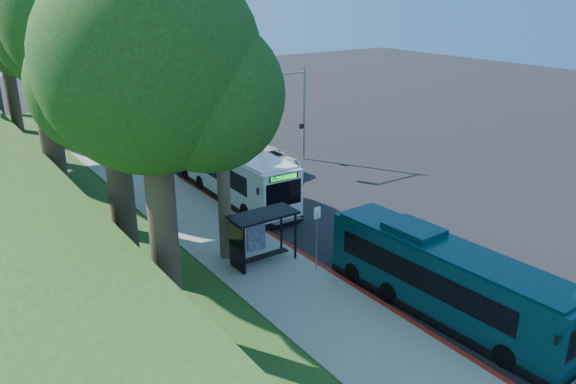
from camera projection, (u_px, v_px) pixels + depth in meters
ground at (338, 212)px, 32.77m from camera, size 140.00×140.00×0.00m
sidewalk at (228, 242)px, 28.86m from camera, size 4.50×70.00×0.12m
red_curb at (310, 259)px, 26.99m from camera, size 0.25×30.00×0.13m
grass_verge at (88, 235)px, 29.70m from camera, size 8.00×70.00×0.06m
bus_shelter at (257, 229)px, 26.07m from camera, size 3.20×1.51×2.55m
stop_sign_pole at (317, 230)px, 25.31m from camera, size 0.35×0.06×3.17m
traffic_signal_pole at (293, 103)px, 41.01m from camera, size 4.10×0.30×7.00m
tree_0 at (105, 18)px, 22.32m from camera, size 8.40×8.00×15.70m
tree_2 at (34, 20)px, 35.21m from camera, size 8.82×8.40×15.12m
tree_4 at (2, 20)px, 48.12m from camera, size 8.40×8.00×14.14m
tree_5 at (0, 25)px, 55.10m from camera, size 7.35×7.00×12.86m
tree_6 at (154, 76)px, 17.91m from camera, size 7.56×7.20×13.74m
white_bus at (231, 170)px, 34.83m from camera, size 2.81×11.96×3.55m
teal_bus at (444, 278)px, 22.14m from camera, size 2.82×10.92×3.23m
pickup at (269, 160)px, 40.07m from camera, size 2.68×5.77×1.60m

